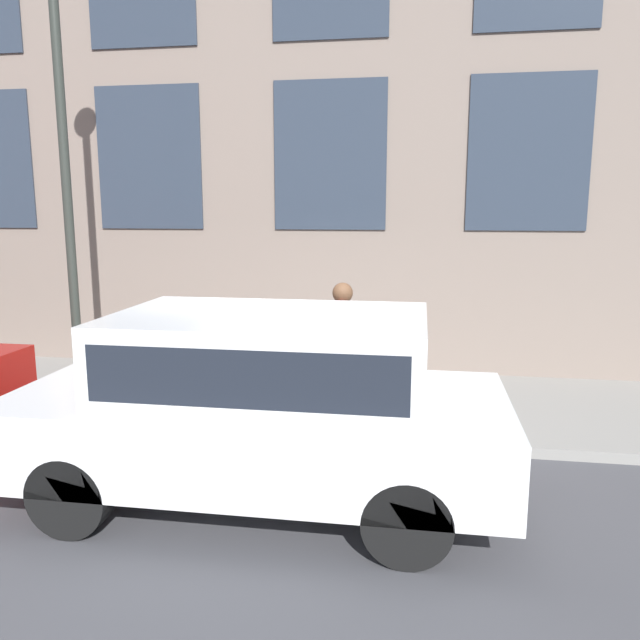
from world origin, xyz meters
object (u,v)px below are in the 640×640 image
Objects in this scene: fire_hydrant at (297,388)px; parked_truck_white_near at (264,395)px; person at (342,333)px; street_lamp at (63,131)px.

fire_hydrant is 0.16× the size of parked_truck_white_near.
person is 0.37× the size of parked_truck_white_near.
street_lamp is at bearing 54.11° from parked_truck_white_near.
parked_truck_white_near is 4.62m from street_lamp.
parked_truck_white_near is at bearing -125.89° from street_lamp.
person is at bearing -46.29° from fire_hydrant.
fire_hydrant is 0.90m from person.
street_lamp is (-0.13, 3.51, 2.48)m from person.
street_lamp reaches higher than person.
person is 2.41m from parked_truck_white_near.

